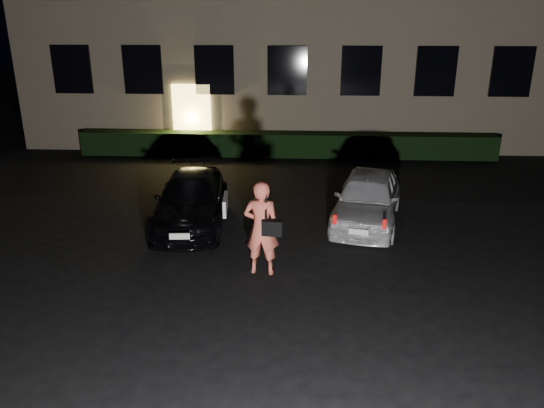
{
  "coord_description": "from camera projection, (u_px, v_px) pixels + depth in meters",
  "views": [
    {
      "loc": [
        0.51,
        -8.33,
        4.93
      ],
      "look_at": [
        -0.05,
        2.0,
        1.19
      ],
      "focal_mm": 35.0,
      "sensor_mm": 36.0,
      "label": 1
    }
  ],
  "objects": [
    {
      "name": "man",
      "position": [
        262.0,
        228.0,
        10.37
      ],
      "size": [
        0.8,
        0.53,
        1.93
      ],
      "rotation": [
        0.0,
        0.0,
        3.05
      ],
      "color": "#D55C48",
      "rests_on": "ground"
    },
    {
      "name": "hedge",
      "position": [
        286.0,
        145.0,
        19.24
      ],
      "size": [
        15.0,
        0.7,
        0.85
      ],
      "primitive_type": "cube",
      "color": "black",
      "rests_on": "ground"
    },
    {
      "name": "hatch",
      "position": [
        367.0,
        198.0,
        13.04
      ],
      "size": [
        2.26,
        3.98,
        1.28
      ],
      "rotation": [
        0.0,
        0.0,
        -0.21
      ],
      "color": "silver",
      "rests_on": "ground"
    },
    {
      "name": "ground",
      "position": [
        269.0,
        304.0,
        9.52
      ],
      "size": [
        80.0,
        80.0,
        0.0
      ],
      "primitive_type": "plane",
      "color": "black",
      "rests_on": "ground"
    },
    {
      "name": "sedan",
      "position": [
        191.0,
        200.0,
        13.07
      ],
      "size": [
        2.01,
        4.23,
        1.18
      ],
      "rotation": [
        0.0,
        0.0,
        0.08
      ],
      "color": "black",
      "rests_on": "ground"
    }
  ]
}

